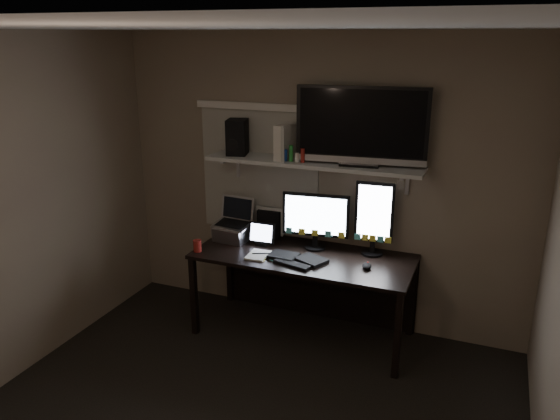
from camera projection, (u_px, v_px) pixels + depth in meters
The scene contains 19 objects.
ceiling at pixel (212, 27), 2.69m from camera, with size 3.60×3.60×0.00m, color silver.
back_wall at pixel (319, 183), 4.67m from camera, with size 3.60×3.60×0.00m, color #766354.
window_blinds at pixel (259, 172), 4.83m from camera, with size 1.10×0.02×1.10m, color #B7B4A4.
desk at pixel (308, 269), 4.66m from camera, with size 1.80×0.75×0.73m.
wall_shelf at pixel (313, 163), 4.45m from camera, with size 1.80×0.35×0.03m, color beige.
monitor_landscape at pixel (316, 221), 4.56m from camera, with size 0.56×0.06×0.49m, color black.
monitor_portrait at pixel (374, 218), 4.42m from camera, with size 0.31×0.06×0.63m, color black.
keyboard at pixel (297, 258), 4.40m from camera, with size 0.48×0.19×0.03m, color black.
mouse at pixel (367, 266), 4.23m from camera, with size 0.07×0.11×0.04m, color black.
notepad at pixel (258, 255), 4.48m from camera, with size 0.16×0.23×0.01m, color beige.
tablet at pixel (262, 234), 4.68m from camera, with size 0.23×0.10×0.20m, color black.
file_sorter at pixel (270, 223), 4.86m from camera, with size 0.21×0.10×0.27m, color black.
laptop at pixel (232, 221), 4.77m from camera, with size 0.32×0.26×0.36m, color #B7B7BC.
cup at pixel (197, 246), 4.56m from camera, with size 0.07×0.07×0.10m, color maroon.
sticky_notes at pixel (279, 257), 4.44m from camera, with size 0.30×0.22×0.00m, color #F6E842, non-canonical shape.
tv at pixel (361, 126), 4.21m from camera, with size 1.02×0.18×0.61m, color black.
game_console at pixel (286, 142), 4.47m from camera, with size 0.07×0.24×0.29m, color silver.
speaker at pixel (237, 137), 4.65m from camera, with size 0.16×0.20×0.30m, color black.
bottles at pixel (291, 154), 4.40m from camera, with size 0.21×0.05×0.13m, color #A50F0C, non-canonical shape.
Camera 1 is at (1.37, -2.51, 2.47)m, focal length 35.00 mm.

